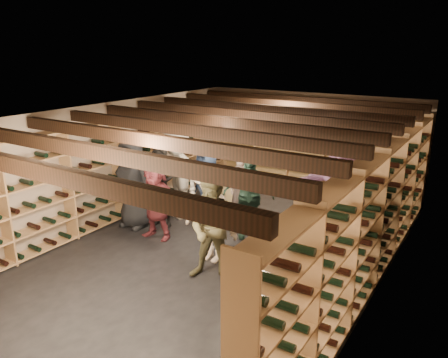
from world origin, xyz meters
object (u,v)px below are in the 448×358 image
crate_stack_left (234,201)px  crate_stack_right (328,207)px  person_6 (207,187)px  person_12 (340,230)px  person_5 (156,200)px  person_11 (339,193)px  crate_loose (319,221)px  person_1 (161,187)px  person_3 (212,214)px  person_7 (240,190)px  person_0 (133,183)px  person_2 (214,229)px  person_9 (177,174)px  person_10 (248,196)px  person_4 (351,224)px

crate_stack_left → crate_stack_right: (1.71, 0.95, -0.08)m
person_6 → person_12: (3.00, -0.87, 0.09)m
person_5 → person_11: 3.36m
crate_loose → person_1: (-2.65, -1.74, 0.74)m
person_3 → person_5: size_ratio=1.10×
person_1 → person_7: bearing=23.7°
person_0 → person_2: 2.65m
person_1 → person_0: bearing=-154.6°
person_6 → person_7: size_ratio=1.05×
person_1 → person_6: bearing=30.2°
person_3 → person_12: size_ratio=0.93×
person_2 → person_11: (1.12, 2.37, 0.10)m
person_11 → person_9: bearing=-152.7°
person_2 → person_12: size_ratio=0.95×
person_3 → person_9: person_9 is taller
person_2 → person_9: 2.71m
crate_stack_right → person_10: size_ratio=0.36×
crate_stack_right → person_7: (-1.36, -1.29, 0.50)m
person_3 → person_6: person_3 is taller
crate_loose → person_4: size_ratio=0.31×
person_0 → person_6: person_0 is taller
person_7 → person_11: person_11 is taller
person_9 → crate_loose: bearing=39.4°
crate_stack_right → person_3: 3.05m
person_3 → person_6: bearing=132.3°
person_11 → person_12: size_ratio=1.06×
person_0 → person_9: (0.43, 0.86, 0.03)m
person_4 → person_9: (-3.72, 0.30, 0.14)m
crate_stack_right → person_1: (-2.67, -2.14, 0.57)m
crate_stack_left → person_4: 2.93m
person_3 → person_4: person_3 is taller
person_1 → person_7: (1.31, 0.85, -0.07)m
person_1 → person_9: size_ratio=0.88×
person_6 → crate_stack_right: bearing=58.3°
person_1 → person_9: bearing=83.5°
crate_loose → person_2: (-0.59, -2.92, 0.76)m
person_7 → person_11: (1.87, 0.35, 0.19)m
person_2 → person_12: 1.86m
person_12 → person_10: bearing=178.8°
person_3 → person_6: size_ratio=1.04×
crate_stack_left → person_5: (-0.69, -1.67, 0.41)m
crate_stack_right → person_0: person_0 is taller
person_1 → person_12: (3.70, -0.30, 0.06)m
crate_stack_left → person_0: (-1.41, -1.51, 0.57)m
crate_stack_right → person_6: 2.57m
person_3 → person_4: size_ratio=1.04×
crate_stack_left → person_10: size_ratio=0.41×
person_5 → person_6: (0.43, 1.05, 0.04)m
person_5 → person_11: (2.91, 1.67, 0.19)m
person_2 → person_10: person_2 is taller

